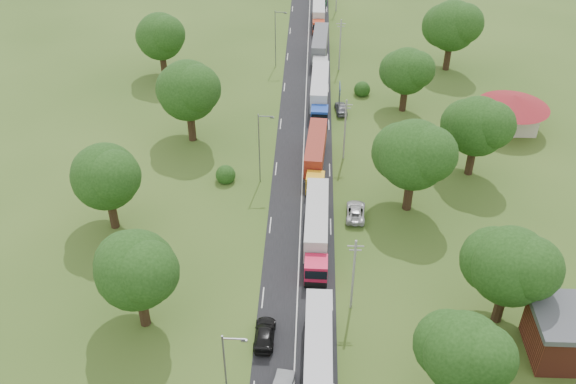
{
  "coord_description": "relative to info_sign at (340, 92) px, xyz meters",
  "views": [
    {
      "loc": [
        1.03,
        -53.23,
        48.27
      ],
      "look_at": [
        -1.6,
        8.69,
        3.0
      ],
      "focal_mm": 40.0,
      "sensor_mm": 36.0,
      "label": 1
    }
  ],
  "objects": [
    {
      "name": "ground",
      "position": [
        -5.2,
        -35.0,
        -3.0
      ],
      "size": [
        260.0,
        260.0,
        0.0
      ],
      "primitive_type": "plane",
      "color": "#324E1A",
      "rests_on": "ground"
    },
    {
      "name": "road",
      "position": [
        -5.2,
        -15.0,
        -3.0
      ],
      "size": [
        8.0,
        200.0,
        0.04
      ],
      "primitive_type": "cube",
      "color": "black",
      "rests_on": "ground"
    },
    {
      "name": "info_sign",
      "position": [
        0.0,
        0.0,
        0.0
      ],
      "size": [
        0.12,
        3.1,
        4.1
      ],
      "color": "slate",
      "rests_on": "ground"
    },
    {
      "name": "pole_1",
      "position": [
        0.3,
        -42.0,
        1.68
      ],
      "size": [
        1.6,
        0.24,
        9.0
      ],
      "color": "gray",
      "rests_on": "ground"
    },
    {
      "name": "pole_2",
      "position": [
        0.3,
        -14.0,
        1.68
      ],
      "size": [
        1.6,
        0.24,
        9.0
      ],
      "color": "gray",
      "rests_on": "ground"
    },
    {
      "name": "pole_3",
      "position": [
        0.3,
        14.0,
        1.68
      ],
      "size": [
        1.6,
        0.24,
        9.0
      ],
      "color": "gray",
      "rests_on": "ground"
    },
    {
      "name": "lamp_0",
      "position": [
        -10.55,
        -55.0,
        2.55
      ],
      "size": [
        2.03,
        0.22,
        10.0
      ],
      "color": "slate",
      "rests_on": "ground"
    },
    {
      "name": "lamp_1",
      "position": [
        -10.55,
        -20.0,
        2.55
      ],
      "size": [
        2.03,
        0.22,
        10.0
      ],
      "color": "slate",
      "rests_on": "ground"
    },
    {
      "name": "lamp_2",
      "position": [
        -10.55,
        15.0,
        2.55
      ],
      "size": [
        2.03,
        0.22,
        10.0
      ],
      "color": "slate",
      "rests_on": "ground"
    },
    {
      "name": "tree_2",
      "position": [
        8.79,
        -52.86,
        3.59
      ],
      "size": [
        8.0,
        8.0,
        10.1
      ],
      "color": "#382616",
      "rests_on": "ground"
    },
    {
      "name": "tree_3",
      "position": [
        14.79,
        -42.84,
        4.22
      ],
      "size": [
        8.8,
        8.8,
        11.07
      ],
      "color": "#382616",
      "rests_on": "ground"
    },
    {
      "name": "tree_4",
      "position": [
        7.79,
        -24.83,
        4.85
      ],
      "size": [
        9.6,
        9.6,
        12.05
      ],
      "color": "#382616",
      "rests_on": "ground"
    },
    {
      "name": "tree_5",
      "position": [
        16.79,
        -16.84,
        4.22
      ],
      "size": [
        8.8,
        8.8,
        11.07
      ],
      "color": "#382616",
      "rests_on": "ground"
    },
    {
      "name": "tree_6",
      "position": [
        9.79,
        0.14,
        3.59
      ],
      "size": [
        8.0,
        8.0,
        10.1
      ],
      "color": "#382616",
      "rests_on": "ground"
    },
    {
      "name": "tree_7",
      "position": [
        18.79,
        15.17,
        4.85
      ],
      "size": [
        9.6,
        9.6,
        12.05
      ],
      "color": "#382616",
      "rests_on": "ground"
    },
    {
      "name": "tree_10",
      "position": [
        -20.21,
        -44.84,
        4.22
      ],
      "size": [
        8.8,
        8.8,
        11.07
      ],
      "color": "#382616",
      "rests_on": "ground"
    },
    {
      "name": "tree_11",
      "position": [
        -27.21,
        -29.84,
        4.22
      ],
      "size": [
        8.8,
        8.8,
        11.07
      ],
      "color": "#382616",
      "rests_on": "ground"
    },
    {
      "name": "tree_12",
      "position": [
        -21.21,
        -9.83,
        4.85
      ],
      "size": [
        9.6,
        9.6,
        12.05
      ],
      "color": "#382616",
      "rests_on": "ground"
    },
    {
      "name": "tree_13",
      "position": [
        -29.21,
        10.16,
        4.22
      ],
      "size": [
        8.8,
        8.8,
        11.07
      ],
      "color": "#382616",
      "rests_on": "ground"
    },
    {
      "name": "house_brick",
      "position": [
        20.8,
        -47.0,
        -0.35
      ],
      "size": [
        8.6,
        6.6,
        5.2
      ],
      "color": "maroon",
      "rests_on": "ground"
    },
    {
      "name": "house_cream",
      "position": [
        24.8,
        -5.0,
        0.64
      ],
      "size": [
        10.08,
        10.08,
        5.8
      ],
      "color": "beige",
      "rests_on": "ground"
    },
    {
      "name": "truck_0",
      "position": [
        -3.07,
        -50.34,
        -0.89
      ],
      "size": [
        2.51,
        14.38,
        3.99
      ],
      "color": "silver",
      "rests_on": "ground"
    },
    {
      "name": "truck_1",
      "position": [
        -3.33,
        -31.86,
        -0.82
      ],
      "size": [
        2.74,
        14.82,
        4.1
      ],
      "color": "red",
      "rests_on": "ground"
    },
    {
      "name": "truck_2",
      "position": [
        -3.53,
        -16.21,
        -0.98
      ],
      "size": [
        3.08,
        13.81,
        3.81
      ],
      "color": "gold",
      "rests_on": "ground"
    },
    {
      "name": "truck_3",
      "position": [
        -3.05,
        1.3,
        -0.79
      ],
      "size": [
        2.93,
        15.07,
        4.17
      ],
      "color": "#1C40AB",
      "rests_on": "ground"
    },
    {
      "name": "truck_4",
      "position": [
        -3.03,
        18.48,
        -0.86
      ],
      "size": [
        3.06,
        14.61,
        4.04
      ],
      "color": "#B8B8B8",
      "rests_on": "ground"
    },
    {
      "name": "truck_5",
      "position": [
        -3.31,
        35.55,
        -0.98
      ],
      "size": [
        2.37,
        13.75,
        3.81
      ],
      "color": "#B7361C",
      "rests_on": "ground"
    },
    {
      "name": "car_lane_rear",
      "position": [
        -8.2,
        -46.53,
        -2.3
      ],
      "size": [
        2.04,
        4.89,
        1.41
      ],
      "primitive_type": "imported",
      "rotation": [
        0.0,
        0.0,
        3.13
      ],
      "color": "black",
      "rests_on": "ground"
    },
    {
      "name": "car_verge_near",
      "position": [
        1.41,
        -26.83,
        -2.33
      ],
      "size": [
        2.56,
        5.0,
        1.35
      ],
      "primitive_type": "imported",
      "rotation": [
        0.0,
        0.0,
        3.08
      ],
      "color": "#B5B5B5",
      "rests_on": "ground"
    },
    {
      "name": "car_verge_far",
      "position": [
        0.3,
        -1.06,
        -2.28
      ],
      "size": [
        2.13,
        4.38,
        1.44
      ],
      "primitive_type": "imported",
      "rotation": [
        0.0,
        0.0,
        3.25
      ],
      "color": "slate",
      "rests_on": "ground"
    }
  ]
}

